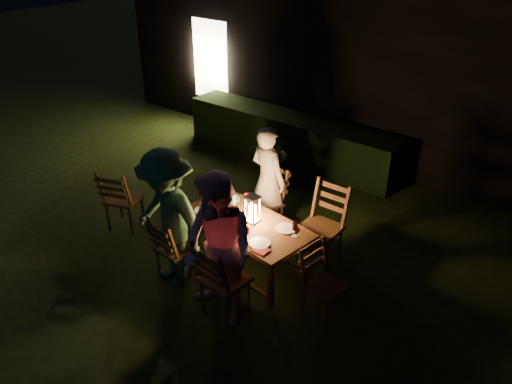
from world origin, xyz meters
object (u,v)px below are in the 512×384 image
Objects in this scene: dining_table at (247,226)px; person_opp_left at (168,219)px; side_table at (271,159)px; chair_far_right at (320,238)px; person_opp_right at (219,251)px; chair_near_right at (224,291)px; bottle_bucket_a at (267,145)px; ice_bucket at (272,148)px; chair_near_left at (176,258)px; chair_spare at (124,209)px; person_house_side at (268,180)px; lantern at (252,210)px; bottle_bucket_b at (276,145)px; chair_far_left at (265,211)px; bottle_table at (233,204)px; chair_end at (323,295)px.

person_opp_left reaches higher than dining_table.
chair_far_right is at bearing -34.72° from side_table.
chair_near_right is at bearing 88.69° from person_opp_right.
bottle_bucket_a is at bearing -32.57° from chair_far_right.
ice_bucket is (-1.28, 2.67, -0.12)m from person_opp_right.
chair_near_left is at bearing -79.70° from bottle_bucket_a.
side_table is (-0.40, 2.49, 0.29)m from chair_near_left.
chair_far_right reaches higher than side_table.
chair_spare is at bearing -115.24° from ice_bucket.
bottle_bucket_a is (-0.67, 0.88, 0.03)m from person_house_side.
lantern is at bearing 114.69° from person_opp_right.
chair_near_left is 2.55m from bottle_bucket_a.
chair_spare is at bearing -115.91° from bottle_bucket_b.
ice_bucket is 0.08m from bottle_bucket_a.
person_opp_left is 5.80× the size of ice_bucket.
chair_far_left is 0.57× the size of person_opp_left.
ice_bucket is (-0.61, 0.97, 0.46)m from chair_far_left.
chair_far_left reaches higher than bottle_bucket_b.
ice_bucket is (-0.39, 2.54, -0.11)m from person_opp_left.
chair_far_right reaches higher than dining_table.
bottle_bucket_a is 1.00× the size of bottle_bucket_b.
person_opp_left is 5.43× the size of bottle_bucket_b.
bottle_bucket_a is (-0.05, -0.04, 0.24)m from side_table.
side_table is 0.25m from bottle_bucket_a.
person_opp_right is 5.04× the size of lantern.
bottle_table reaches higher than side_table.
person_house_side reaches higher than ice_bucket.
person_opp_right is at bearing -44.04° from chair_end.
chair_near_right is 1.05m from lantern.
chair_near_right reaches higher than side_table.
person_opp_right is (0.67, -1.70, 0.58)m from chair_far_left.
person_opp_left is (1.40, -0.40, 0.57)m from chair_spare.
chair_spare is at bearing -115.24° from side_table.
person_opp_left is at bearing 180.00° from person_opp_right.
dining_table is 5.40× the size of bottle_bucket_b.
chair_far_right is (0.99, -0.14, 0.03)m from chair_far_left.
side_table is (-0.39, 2.54, -0.30)m from person_opp_left.
person_opp_right is (0.33, -0.87, 0.27)m from dining_table.
dining_table is 4.94× the size of lantern.
lantern is at bearing 1.41° from bottle_table.
chair_near_left reaches higher than chair_end.
chair_near_right reaches higher than chair_near_left.
bottle_table is 1.88m from bottle_bucket_a.
chair_spare is 1.56m from person_opp_left.
chair_far_left is at bearing 119.44° from person_opp_right.
dining_table is at bearing 61.24° from person_opp_left.
chair_end reaches higher than ice_bucket.
chair_end is at bearing -0.01° from dining_table.
side_table is (-0.62, 0.92, -0.21)m from person_house_side.
chair_far_right is at bearing 57.95° from person_opp_left.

